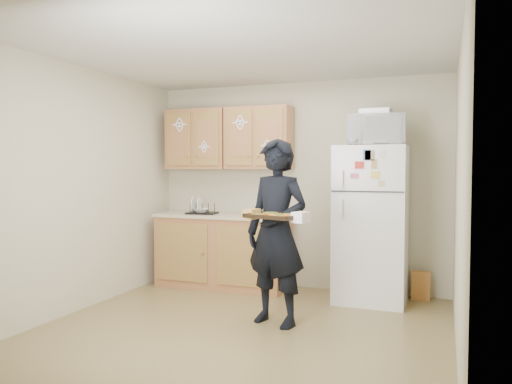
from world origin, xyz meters
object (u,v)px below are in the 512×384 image
(person, at_px, (277,232))
(baking_tray, at_px, (275,217))
(refrigerator, at_px, (371,224))
(dish_rack, at_px, (202,208))
(microwave, at_px, (376,130))

(person, distance_m, baking_tray, 0.35)
(refrigerator, height_order, dish_rack, refrigerator)
(refrigerator, bearing_deg, baking_tray, -113.70)
(person, bearing_deg, dish_rack, 156.67)
(person, bearing_deg, baking_tray, -57.57)
(person, height_order, dish_rack, person)
(microwave, relative_size, dish_rack, 1.68)
(microwave, height_order, dish_rack, microwave)
(microwave, distance_m, dish_rack, 2.27)
(person, xyz_separation_m, microwave, (0.76, 1.09, 1.00))
(person, relative_size, microwave, 2.92)
(baking_tray, bearing_deg, person, 122.43)
(refrigerator, bearing_deg, microwave, -47.38)
(refrigerator, relative_size, microwave, 2.87)
(person, height_order, microwave, microwave)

